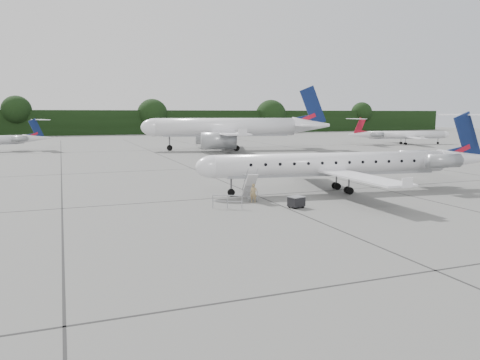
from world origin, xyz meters
name	(u,v)px	position (x,y,z in m)	size (l,w,h in m)	color
ground	(342,207)	(0.00, 0.00, 0.00)	(320.00, 320.00, 0.00)	slate
treeline	(124,122)	(0.00, 130.00, 4.00)	(260.00, 4.00, 8.00)	black
main_regional_jet	(333,153)	(2.93, 6.08, 3.55)	(27.68, 19.93, 7.10)	silver
airstair	(250,186)	(-5.47, 5.13, 1.11)	(0.85, 2.09, 2.22)	silver
passenger	(254,193)	(-5.63, 3.94, 0.76)	(0.55, 0.36, 1.52)	#917A4F
safety_railing	(227,202)	(-8.36, 2.45, 0.50)	(2.20, 0.08, 1.00)	#909398
baggage_cart	(296,202)	(-3.42, 0.89, 0.47)	(1.08, 0.87, 0.93)	black
bg_narrowbody	(226,118)	(9.81, 55.11, 6.09)	(33.96, 24.45, 12.19)	silver
bg_regional_right	(407,131)	(53.57, 55.93, 2.98)	(22.74, 16.37, 5.96)	silver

